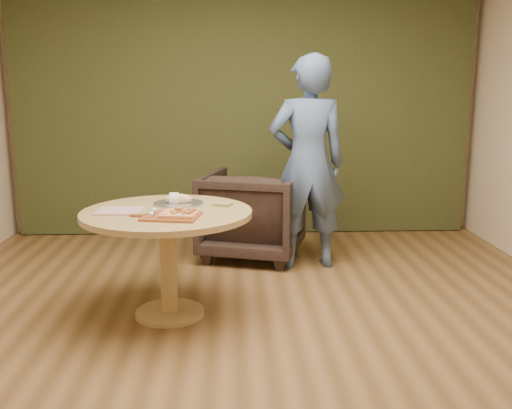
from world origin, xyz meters
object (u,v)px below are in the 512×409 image
object	(u,v)px
pedestal_table	(167,231)
pizza_paddle	(170,216)
serving_tray	(179,204)
bread_roll	(177,199)
flatbread_pizza	(180,214)
armchair	(253,210)
person_standing	(308,163)
cutlery_roll	(152,213)

from	to	relation	value
pedestal_table	pizza_paddle	size ratio (longest dim) A/B	2.47
serving_tray	bread_roll	xyz separation A→B (m)	(-0.01, 0.00, 0.04)
pedestal_table	pizza_paddle	xyz separation A→B (m)	(0.04, -0.21, 0.15)
flatbread_pizza	armchair	xyz separation A→B (m)	(0.53, 1.60, -0.33)
person_standing	flatbread_pizza	bearing A→B (deg)	48.32
cutlery_roll	pedestal_table	bearing A→B (deg)	71.51
armchair	bread_roll	bearing A→B (deg)	80.70
pizza_paddle	armchair	xyz separation A→B (m)	(0.59, 1.59, -0.31)
flatbread_pizza	cutlery_roll	world-z (taller)	flatbread_pizza
pizza_paddle	serving_tray	bearing A→B (deg)	97.24
pizza_paddle	armchair	bearing A→B (deg)	79.85
flatbread_pizza	person_standing	size ratio (longest dim) A/B	0.14
bread_roll	person_standing	distance (m)	1.38
pedestal_table	flatbread_pizza	bearing A→B (deg)	-63.88
serving_tray	bread_roll	size ratio (longest dim) A/B	1.84
flatbread_pizza	pizza_paddle	bearing A→B (deg)	171.05
pedestal_table	armchair	distance (m)	1.53
pizza_paddle	armchair	world-z (taller)	armchair
armchair	person_standing	distance (m)	0.73
cutlery_roll	bread_roll	size ratio (longest dim) A/B	1.03
flatbread_pizza	bread_roll	bearing A→B (deg)	97.58
flatbread_pizza	person_standing	world-z (taller)	person_standing
serving_tray	bread_roll	bearing A→B (deg)	180.00
armchair	pizza_paddle	bearing A→B (deg)	86.18
cutlery_roll	person_standing	size ratio (longest dim) A/B	0.11
flatbread_pizza	person_standing	xyz separation A→B (m)	(0.99, 1.30, 0.14)
pizza_paddle	flatbread_pizza	world-z (taller)	flatbread_pizza
pedestal_table	cutlery_roll	size ratio (longest dim) A/B	5.82
flatbread_pizza	bread_roll	world-z (taller)	bread_roll
cutlery_roll	person_standing	world-z (taller)	person_standing
cutlery_roll	bread_roll	world-z (taller)	bread_roll
bread_roll	armchair	distance (m)	1.37
pizza_paddle	serving_tray	distance (m)	0.40
pedestal_table	bread_roll	world-z (taller)	bread_roll
armchair	cutlery_roll	bearing A→B (deg)	82.44
pizza_paddle	flatbread_pizza	distance (m)	0.07
pizza_paddle	flatbread_pizza	size ratio (longest dim) A/B	1.83
flatbread_pizza	bread_roll	distance (m)	0.41
flatbread_pizza	cutlery_roll	distance (m)	0.18
bread_roll	person_standing	size ratio (longest dim) A/B	0.10
pizza_paddle	person_standing	bearing A→B (deg)	60.92
pizza_paddle	person_standing	xyz separation A→B (m)	(1.05, 1.29, 0.16)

